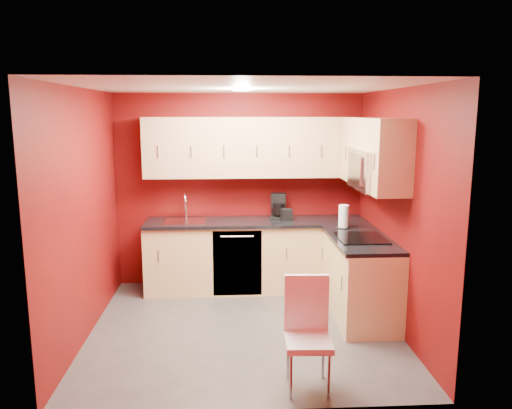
{
  "coord_description": "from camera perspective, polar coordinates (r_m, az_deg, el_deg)",
  "views": [
    {
      "loc": [
        -0.16,
        -4.97,
        2.25
      ],
      "look_at": [
        0.16,
        0.55,
        1.23
      ],
      "focal_mm": 35.0,
      "sensor_mm": 36.0,
      "label": 1
    }
  ],
  "objects": [
    {
      "name": "coffee_maker",
      "position": [
        6.42,
        2.55,
        -0.19
      ],
      "size": [
        0.22,
        0.28,
        0.32
      ],
      "primitive_type": null,
      "rotation": [
        0.0,
        0.0,
        -0.14
      ],
      "color": "black",
      "rests_on": "countertop_back"
    },
    {
      "name": "upper_cabinets_right",
      "position": [
        5.65,
        13.08,
        6.47
      ],
      "size": [
        0.35,
        1.55,
        0.75
      ],
      "color": "tan",
      "rests_on": "wall_right"
    },
    {
      "name": "wall_front",
      "position": [
        3.62,
        -0.62,
        -5.64
      ],
      "size": [
        3.2,
        0.0,
        3.2
      ],
      "primitive_type": "plane",
      "rotation": [
        -1.57,
        0.0,
        0.0
      ],
      "color": "#650B09",
      "rests_on": "floor"
    },
    {
      "name": "paper_towel",
      "position": [
        5.97,
        9.97,
        -1.36
      ],
      "size": [
        0.2,
        0.2,
        0.27
      ],
      "primitive_type": null,
      "rotation": [
        0.0,
        0.0,
        0.32
      ],
      "color": "white",
      "rests_on": "countertop_right"
    },
    {
      "name": "wall_back",
      "position": [
        6.55,
        -1.86,
        1.64
      ],
      "size": [
        3.2,
        0.0,
        3.2
      ],
      "primitive_type": "plane",
      "rotation": [
        1.57,
        0.0,
        0.0
      ],
      "color": "#650B09",
      "rests_on": "floor"
    },
    {
      "name": "dishwasher_front",
      "position": [
        6.16,
        -2.14,
        -6.73
      ],
      "size": [
        0.6,
        0.02,
        0.82
      ],
      "primitive_type": "cube",
      "color": "black",
      "rests_on": "base_cabinets_back"
    },
    {
      "name": "wall_right",
      "position": [
        5.37,
        15.9,
        -0.72
      ],
      "size": [
        0.0,
        3.0,
        3.0
      ],
      "primitive_type": "plane",
      "rotation": [
        1.57,
        0.0,
        -1.57
      ],
      "color": "#650B09",
      "rests_on": "floor"
    },
    {
      "name": "base_cabinets_right",
      "position": [
        5.72,
        11.8,
        -8.31
      ],
      "size": [
        0.6,
        1.3,
        0.87
      ],
      "primitive_type": "cube",
      "color": "#EACC85",
      "rests_on": "floor"
    },
    {
      "name": "floor",
      "position": [
        5.46,
        -1.36,
        -13.91
      ],
      "size": [
        3.2,
        3.2,
        0.0
      ],
      "primitive_type": "plane",
      "color": "#4B4846",
      "rests_on": "ground"
    },
    {
      "name": "sink",
      "position": [
        6.34,
        -8.12,
        -1.58
      ],
      "size": [
        0.52,
        0.42,
        0.35
      ],
      "color": "silver",
      "rests_on": "countertop_back"
    },
    {
      "name": "upper_cabinets_back",
      "position": [
        6.32,
        -0.03,
        6.57
      ],
      "size": [
        2.8,
        0.35,
        0.75
      ],
      "primitive_type": "cube",
      "color": "tan",
      "rests_on": "wall_back"
    },
    {
      "name": "microwave",
      "position": [
        5.43,
        13.37,
        3.9
      ],
      "size": [
        0.42,
        0.76,
        0.42
      ],
      "color": "silver",
      "rests_on": "upper_cabinets_right"
    },
    {
      "name": "base_cabinets_back",
      "position": [
        6.45,
        0.04,
        -5.93
      ],
      "size": [
        2.8,
        0.6,
        0.87
      ],
      "primitive_type": "cube",
      "color": "#EACC85",
      "rests_on": "floor"
    },
    {
      "name": "dining_chair",
      "position": [
        4.23,
        5.99,
        -14.68
      ],
      "size": [
        0.39,
        0.41,
        0.93
      ],
      "primitive_type": null,
      "rotation": [
        0.0,
        0.0,
        -0.05
      ],
      "color": "white",
      "rests_on": "floor"
    },
    {
      "name": "ceiling",
      "position": [
        4.98,
        -1.49,
        13.29
      ],
      "size": [
        3.2,
        3.2,
        0.0
      ],
      "primitive_type": "plane",
      "rotation": [
        3.14,
        0.0,
        0.0
      ],
      "color": "white",
      "rests_on": "wall_back"
    },
    {
      "name": "downlight",
      "position": [
        5.28,
        -1.59,
        12.96
      ],
      "size": [
        0.2,
        0.2,
        0.01
      ],
      "primitive_type": "cylinder",
      "color": "white",
      "rests_on": "ceiling"
    },
    {
      "name": "wall_left",
      "position": [
        5.27,
        -19.08,
        -1.1
      ],
      "size": [
        0.0,
        3.0,
        3.0
      ],
      "primitive_type": "plane",
      "rotation": [
        1.57,
        0.0,
        1.57
      ],
      "color": "#650B09",
      "rests_on": "floor"
    },
    {
      "name": "countertop_back",
      "position": [
        6.32,
        0.05,
        -2.01
      ],
      "size": [
        2.8,
        0.63,
        0.04
      ],
      "primitive_type": "cube",
      "color": "black",
      "rests_on": "base_cabinets_back"
    },
    {
      "name": "countertop_right",
      "position": [
        5.57,
        11.86,
        -3.93
      ],
      "size": [
        0.63,
        1.27,
        0.04
      ],
      "primitive_type": "cube",
      "color": "black",
      "rests_on": "base_cabinets_right"
    },
    {
      "name": "napkin_holder",
      "position": [
        6.32,
        3.48,
        -1.17
      ],
      "size": [
        0.15,
        0.15,
        0.15
      ],
      "primitive_type": null,
      "rotation": [
        0.0,
        0.0,
        0.15
      ],
      "color": "black",
      "rests_on": "countertop_back"
    },
    {
      "name": "cooktop",
      "position": [
        5.53,
        11.92,
        -3.77
      ],
      "size": [
        0.5,
        0.55,
        0.01
      ],
      "primitive_type": "cube",
      "color": "black",
      "rests_on": "countertop_right"
    }
  ]
}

